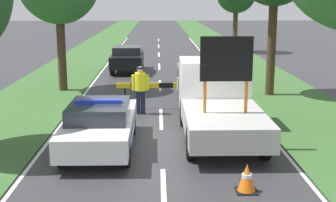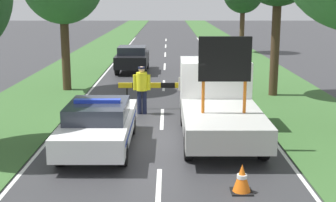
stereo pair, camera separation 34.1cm
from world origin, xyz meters
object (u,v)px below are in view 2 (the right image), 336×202
at_px(traffic_cone_near_police, 242,178).
at_px(queued_car_sedan_black, 133,58).
at_px(traffic_cone_centre_front, 230,95).
at_px(queued_car_suv_grey, 202,72).
at_px(road_barrier, 161,87).
at_px(pedestrian_civilian, 186,87).
at_px(work_truck, 218,101).
at_px(police_officer, 142,86).
at_px(police_car, 99,124).

relative_size(traffic_cone_near_police, queued_car_sedan_black, 0.16).
xyz_separation_m(traffic_cone_centre_front, queued_car_suv_grey, (-0.95, 3.24, 0.47)).
relative_size(road_barrier, traffic_cone_centre_front, 5.51).
xyz_separation_m(traffic_cone_near_police, traffic_cone_centre_front, (0.95, 9.31, -0.03)).
xyz_separation_m(pedestrian_civilian, traffic_cone_near_police, (0.96, -7.81, -0.60)).
xyz_separation_m(work_truck, traffic_cone_near_police, (0.09, -4.49, -0.78)).
height_order(pedestrian_civilian, queued_car_sedan_black, pedestrian_civilian).
xyz_separation_m(police_officer, queued_car_suv_grey, (2.61, 5.25, -0.30)).
bearing_deg(police_car, pedestrian_civilian, 64.16).
bearing_deg(road_barrier, police_car, -106.03).
bearing_deg(police_car, queued_car_sedan_black, 94.52).
xyz_separation_m(work_truck, pedestrian_civilian, (-0.87, 3.32, -0.18)).
bearing_deg(road_barrier, police_officer, -126.87).
bearing_deg(pedestrian_civilian, police_officer, -144.82).
bearing_deg(police_car, road_barrier, 75.14).
relative_size(traffic_cone_centre_front, queued_car_suv_grey, 0.15).
relative_size(pedestrian_civilian, queued_car_sedan_black, 0.39).
bearing_deg(police_car, work_truck, 24.60).
height_order(queued_car_suv_grey, queued_car_sedan_black, queued_car_sedan_black).
height_order(police_officer, queued_car_sedan_black, police_officer).
distance_m(pedestrian_civilian, queued_car_suv_grey, 4.84).
bearing_deg(queued_car_suv_grey, work_truck, 89.40).
bearing_deg(queued_car_suv_grey, traffic_cone_centre_front, 106.38).
bearing_deg(queued_car_suv_grey, traffic_cone_near_police, 90.03).
bearing_deg(traffic_cone_centre_front, police_car, -126.68).
bearing_deg(work_truck, queued_car_sedan_black, -70.57).
bearing_deg(police_officer, queued_car_sedan_black, -56.08).
relative_size(police_car, pedestrian_civilian, 3.02).
distance_m(work_truck, queued_car_suv_grey, 8.07).
bearing_deg(pedestrian_civilian, road_barrier, 179.49).
bearing_deg(traffic_cone_centre_front, pedestrian_civilian, -141.82).
bearing_deg(work_truck, traffic_cone_centre_front, -98.20).
height_order(police_car, traffic_cone_centre_front, police_car).
bearing_deg(traffic_cone_centre_front, queued_car_suv_grey, 106.38).
xyz_separation_m(pedestrian_civilian, queued_car_suv_grey, (0.95, 4.74, -0.16)).
bearing_deg(police_car, police_officer, 80.34).
relative_size(work_truck, police_officer, 3.03).
height_order(traffic_cone_near_police, queued_car_suv_grey, queued_car_suv_grey).
bearing_deg(police_officer, pedestrian_civilian, -135.27).
distance_m(traffic_cone_near_police, queued_car_sedan_black, 18.10).
xyz_separation_m(work_truck, traffic_cone_centre_front, (1.04, 4.82, -0.81)).
bearing_deg(pedestrian_civilian, queued_car_sedan_black, 123.91).
height_order(work_truck, traffic_cone_centre_front, work_truck).
relative_size(police_car, traffic_cone_near_police, 7.26).
bearing_deg(road_barrier, queued_car_suv_grey, 69.37).
height_order(work_truck, queued_car_sedan_black, work_truck).
distance_m(road_barrier, queued_car_suv_grey, 4.82).
bearing_deg(road_barrier, traffic_cone_centre_front, 25.09).
height_order(work_truck, queued_car_suv_grey, work_truck).
relative_size(police_officer, queued_car_suv_grey, 0.46).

